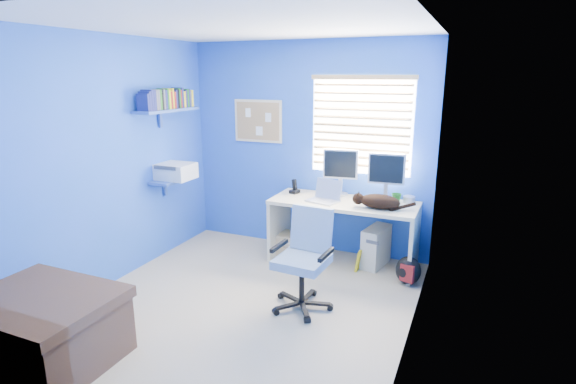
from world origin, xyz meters
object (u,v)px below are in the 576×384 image
at_px(tower_pc, 376,246).
at_px(office_chair, 304,272).
at_px(laptop, 323,192).
at_px(cat, 380,202).
at_px(desk, 343,233).

height_order(tower_pc, office_chair, office_chair).
relative_size(tower_pc, office_chair, 0.49).
bearing_deg(laptop, tower_pc, 33.11).
distance_m(cat, office_chair, 1.18).
height_order(cat, tower_pc, cat).
xyz_separation_m(desk, office_chair, (-0.05, -1.10, -0.02)).
height_order(desk, cat, cat).
xyz_separation_m(tower_pc, office_chair, (-0.42, -1.19, 0.12)).
bearing_deg(laptop, desk, 40.59).
distance_m(tower_pc, office_chair, 1.26).
height_order(desk, office_chair, office_chair).
bearing_deg(desk, laptop, -153.85).
bearing_deg(office_chair, laptop, 99.41).
relative_size(desk, tower_pc, 3.61).
distance_m(desk, laptop, 0.54).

